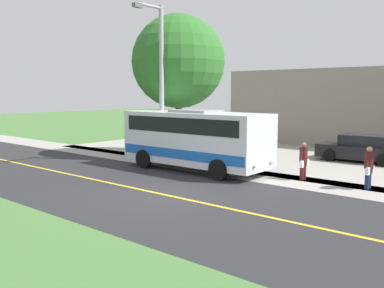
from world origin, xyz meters
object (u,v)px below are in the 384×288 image
(pedestrian_waiting, at_px, (303,160))
(street_light_pole, at_px, (160,78))
(shuttle_bus_front, at_px, (196,137))
(parked_car_near, at_px, (362,149))
(tree_curbside, at_px, (178,62))
(commercial_building, at_px, (377,107))
(pedestrian_with_bags, at_px, (369,166))

(pedestrian_waiting, distance_m, street_light_pole, 8.45)
(shuttle_bus_front, relative_size, parked_car_near, 1.67)
(shuttle_bus_front, xyz_separation_m, tree_curbside, (-2.85, -3.63, 3.84))
(street_light_pole, bearing_deg, parked_car_near, 132.23)
(shuttle_bus_front, bearing_deg, parked_car_near, 144.92)
(shuttle_bus_front, bearing_deg, street_light_pole, -97.01)
(shuttle_bus_front, xyz_separation_m, pedestrian_waiting, (-1.18, 4.95, -0.73))
(pedestrian_waiting, bearing_deg, commercial_building, -173.84)
(pedestrian_with_bags, distance_m, parked_car_near, 6.80)
(shuttle_bus_front, distance_m, pedestrian_with_bags, 7.75)
(parked_car_near, height_order, commercial_building, commercial_building)
(pedestrian_with_bags, distance_m, tree_curbside, 12.26)
(parked_car_near, relative_size, tree_curbside, 0.55)
(pedestrian_with_bags, height_order, street_light_pole, street_light_pole)
(street_light_pole, xyz_separation_m, parked_car_near, (-7.21, 7.94, -3.75))
(street_light_pole, height_order, commercial_building, street_light_pole)
(pedestrian_with_bags, bearing_deg, pedestrian_waiting, -90.40)
(pedestrian_with_bags, height_order, parked_car_near, pedestrian_with_bags)
(commercial_building, bearing_deg, pedestrian_with_bags, 15.58)
(pedestrian_with_bags, xyz_separation_m, commercial_building, (-15.69, -4.37, 1.76))
(tree_curbside, bearing_deg, pedestrian_with_bags, 81.47)
(pedestrian_waiting, height_order, tree_curbside, tree_curbside)
(pedestrian_with_bags, xyz_separation_m, street_light_pole, (0.83, -10.28, 3.56))
(tree_curbside, bearing_deg, shuttle_bus_front, 51.87)
(commercial_building, bearing_deg, shuttle_bus_front, -10.95)
(shuttle_bus_front, xyz_separation_m, commercial_building, (-16.85, 3.26, 1.06))
(pedestrian_waiting, distance_m, tree_curbside, 9.86)
(pedestrian_waiting, height_order, commercial_building, commercial_building)
(shuttle_bus_front, relative_size, pedestrian_waiting, 4.65)
(parked_car_near, distance_m, commercial_building, 9.73)
(street_light_pole, distance_m, parked_car_near, 11.37)
(shuttle_bus_front, distance_m, tree_curbside, 6.00)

